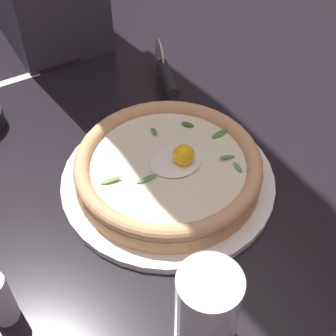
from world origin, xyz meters
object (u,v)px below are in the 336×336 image
at_px(pizza, 168,167).
at_px(pizza_cutter, 165,73).
at_px(table_knife, 42,70).
at_px(drinking_glass, 206,316).

distance_m(pizza, pizza_cutter, 0.24).
height_order(table_knife, drinking_glass, drinking_glass).
bearing_deg(drinking_glass, table_knife, 96.36).
bearing_deg(table_knife, pizza_cutter, -34.74).
xyz_separation_m(pizza, drinking_glass, (-0.05, -0.25, 0.02)).
bearing_deg(pizza, drinking_glass, -102.38).
bearing_deg(table_knife, pizza, -71.63).
relative_size(pizza, pizza_cutter, 1.82).
bearing_deg(table_knife, drinking_glass, -83.64).
bearing_deg(pizza_cutter, pizza, -110.61).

